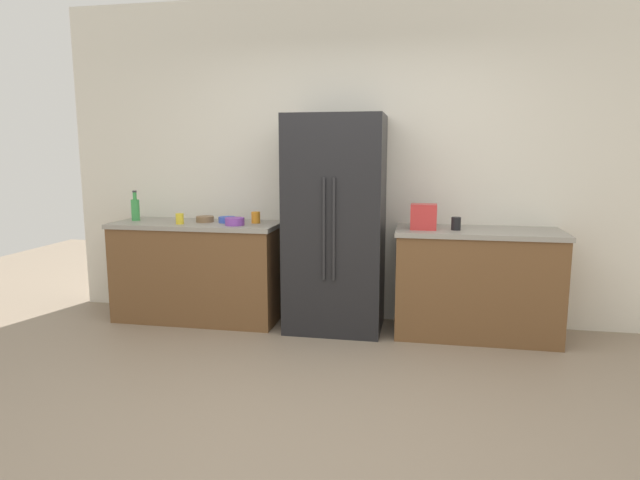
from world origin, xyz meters
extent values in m
plane|color=gray|center=(0.00, 0.00, 0.00)|extent=(11.00, 11.00, 0.00)
cube|color=silver|center=(0.00, 2.00, 1.44)|extent=(5.50, 0.10, 2.88)
cube|color=brown|center=(-1.41, 1.65, 0.43)|extent=(1.48, 0.58, 0.86)
cube|color=gray|center=(-1.41, 1.65, 0.88)|extent=(1.51, 0.61, 0.04)
cube|color=brown|center=(1.04, 1.65, 0.43)|extent=(1.30, 0.58, 0.86)
cube|color=gray|center=(1.04, 1.65, 0.88)|extent=(1.33, 0.61, 0.04)
cube|color=black|center=(-0.14, 1.62, 0.91)|extent=(0.81, 0.61, 1.83)
cylinder|color=#262628|center=(-0.18, 1.30, 0.91)|extent=(0.02, 0.02, 0.82)
cylinder|color=#262628|center=(-0.10, 1.30, 0.91)|extent=(0.02, 0.02, 0.82)
cube|color=red|center=(0.60, 1.58, 1.00)|extent=(0.21, 0.16, 0.21)
cylinder|color=green|center=(-2.02, 1.67, 0.99)|extent=(0.07, 0.07, 0.19)
cylinder|color=green|center=(-2.02, 1.67, 1.12)|extent=(0.03, 0.03, 0.07)
cylinder|color=#333338|center=(-2.02, 1.67, 1.17)|extent=(0.04, 0.04, 0.02)
cylinder|color=orange|center=(-0.87, 1.69, 0.95)|extent=(0.08, 0.08, 0.10)
cylinder|color=black|center=(0.86, 1.59, 0.95)|extent=(0.08, 0.08, 0.11)
cylinder|color=yellow|center=(-1.51, 1.51, 0.94)|extent=(0.07, 0.07, 0.09)
cylinder|color=blue|center=(-1.14, 1.69, 0.92)|extent=(0.15, 0.15, 0.05)
cylinder|color=purple|center=(-1.01, 1.53, 0.93)|extent=(0.17, 0.17, 0.06)
cylinder|color=brown|center=(-1.35, 1.69, 0.92)|extent=(0.16, 0.16, 0.05)
camera|label=1|loc=(0.59, -2.87, 1.52)|focal=30.20mm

